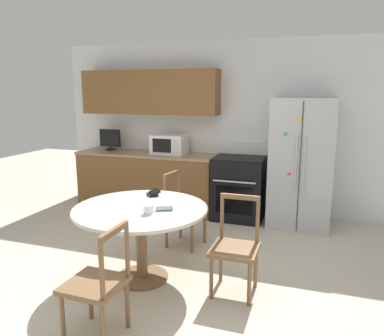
# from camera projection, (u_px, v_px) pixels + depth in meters

# --- Properties ---
(ground_plane) EXTENTS (14.00, 14.00, 0.00)m
(ground_plane) POSITION_uv_depth(u_px,v_px,m) (147.00, 285.00, 3.64)
(ground_plane) COLOR beige
(back_wall) EXTENTS (5.20, 0.44, 2.60)m
(back_wall) POSITION_uv_depth(u_px,v_px,m) (200.00, 118.00, 5.85)
(back_wall) COLOR silver
(back_wall) RESTS_ON ground_plane
(kitchen_counter) EXTENTS (2.26, 0.64, 0.90)m
(kitchen_counter) POSITION_uv_depth(u_px,v_px,m) (148.00, 180.00, 6.02)
(kitchen_counter) COLOR brown
(kitchen_counter) RESTS_ON ground_plane
(refrigerator) EXTENTS (0.83, 0.72, 1.77)m
(refrigerator) POSITION_uv_depth(u_px,v_px,m) (301.00, 163.00, 5.13)
(refrigerator) COLOR #B2B5BA
(refrigerator) RESTS_ON ground_plane
(oven_range) EXTENTS (0.73, 0.68, 1.08)m
(oven_range) POSITION_uv_depth(u_px,v_px,m) (239.00, 187.00, 5.51)
(oven_range) COLOR black
(oven_range) RESTS_ON ground_plane
(microwave) EXTENTS (0.52, 0.37, 0.30)m
(microwave) POSITION_uv_depth(u_px,v_px,m) (169.00, 144.00, 5.82)
(microwave) COLOR white
(microwave) RESTS_ON kitchen_counter
(countertop_tv) EXTENTS (0.36, 0.16, 0.34)m
(countertop_tv) POSITION_uv_depth(u_px,v_px,m) (110.00, 139.00, 6.17)
(countertop_tv) COLOR black
(countertop_tv) RESTS_ON kitchen_counter
(dining_table) EXTENTS (1.31, 1.31, 0.75)m
(dining_table) POSITION_uv_depth(u_px,v_px,m) (141.00, 220.00, 3.66)
(dining_table) COLOR beige
(dining_table) RESTS_ON ground_plane
(dining_chair_near) EXTENTS (0.43, 0.43, 0.90)m
(dining_chair_near) POSITION_uv_depth(u_px,v_px,m) (98.00, 285.00, 2.80)
(dining_chair_near) COLOR brown
(dining_chair_near) RESTS_ON ground_plane
(dining_chair_far) EXTENTS (0.48, 0.48, 0.90)m
(dining_chair_far) POSITION_uv_depth(u_px,v_px,m) (184.00, 211.00, 4.53)
(dining_chair_far) COLOR brown
(dining_chair_far) RESTS_ON ground_plane
(dining_chair_right) EXTENTS (0.42, 0.42, 0.90)m
(dining_chair_right) POSITION_uv_depth(u_px,v_px,m) (235.00, 248.00, 3.46)
(dining_chair_right) COLOR brown
(dining_chair_right) RESTS_ON ground_plane
(candle_glass) EXTENTS (0.10, 0.10, 0.08)m
(candle_glass) POSITION_uv_depth(u_px,v_px,m) (148.00, 210.00, 3.44)
(candle_glass) COLOR silver
(candle_glass) RESTS_ON dining_table
(folded_napkin) EXTENTS (0.17, 0.12, 0.05)m
(folded_napkin) POSITION_uv_depth(u_px,v_px,m) (164.00, 208.00, 3.53)
(folded_napkin) COLOR #A3BCDB
(folded_napkin) RESTS_ON dining_table
(wallet) EXTENTS (0.17, 0.17, 0.07)m
(wallet) POSITION_uv_depth(u_px,v_px,m) (153.00, 193.00, 4.04)
(wallet) COLOR black
(wallet) RESTS_ON dining_table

